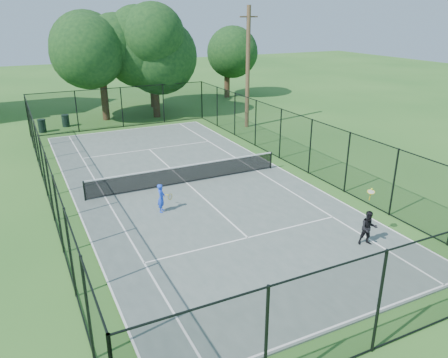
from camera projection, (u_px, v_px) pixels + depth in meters
name	position (u px, v px, depth m)	size (l,w,h in m)	color
ground	(187.00, 184.00, 22.17)	(120.00, 120.00, 0.00)	#285D20
tennis_court	(187.00, 183.00, 22.16)	(11.00, 24.00, 0.06)	#505E58
tennis_net	(186.00, 173.00, 21.97)	(10.08, 0.08, 0.95)	black
fence	(186.00, 156.00, 21.64)	(13.10, 26.10, 3.00)	black
tree_near_left	(100.00, 56.00, 33.56)	(6.17, 6.17, 8.05)	#332114
tree_near_mid	(153.00, 52.00, 34.42)	(6.41, 6.41, 8.38)	#332114
tree_near_right	(151.00, 52.00, 38.32)	(5.53, 5.53, 7.63)	#332114
tree_far_right	(227.00, 55.00, 43.06)	(5.06, 5.06, 6.69)	#332114
trash_bin_left	(42.00, 126.00, 31.47)	(0.58, 0.58, 0.95)	black
trash_bin_right	(66.00, 121.00, 33.05)	(0.58, 0.58, 0.90)	black
utility_pole	(248.00, 68.00, 31.61)	(1.40, 0.30, 8.62)	#4C3823
player_blue	(161.00, 198.00, 18.78)	(0.83, 0.55, 1.27)	blue
player_black	(369.00, 228.00, 16.09)	(0.81, 0.86, 2.07)	black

